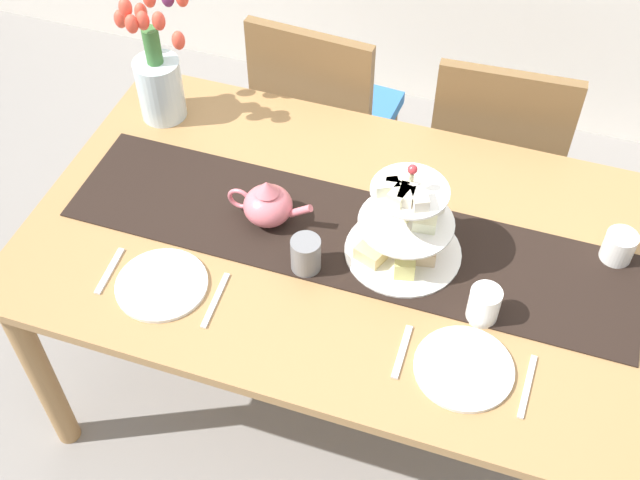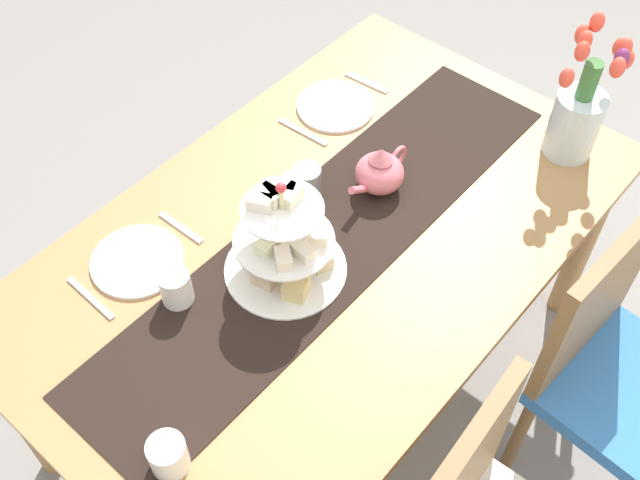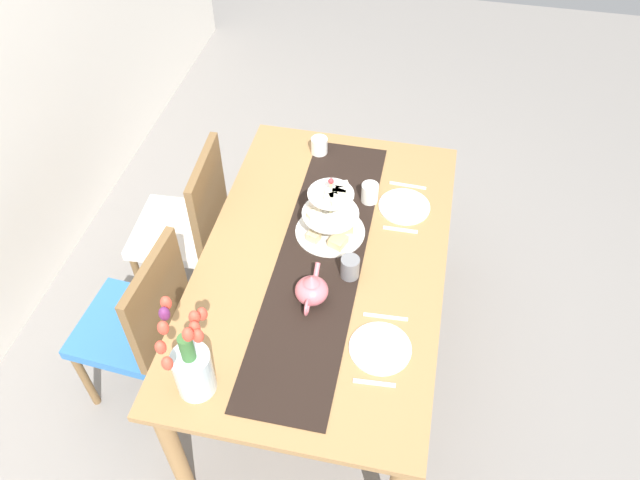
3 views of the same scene
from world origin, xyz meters
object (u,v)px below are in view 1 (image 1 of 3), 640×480
object	(u,v)px
dinner_plate_left	(162,285)
chair_right	(495,152)
fork_left	(110,271)
fork_right	(402,352)
chair_left	(323,115)
mug_white_text	(484,305)
dining_table	(345,262)
dinner_plate_right	(464,368)
tulip_vase	(158,75)
mug_grey	(306,254)
knife_left	(216,300)
teapot	(267,204)
tiered_cake_stand	(405,227)
knife_right	(527,386)
cream_jug	(619,247)

from	to	relation	value
dinner_plate_left	chair_right	bearing A→B (deg)	56.24
fork_left	fork_right	world-z (taller)	same
chair_left	mug_white_text	world-z (taller)	chair_left
fork_right	mug_white_text	world-z (taller)	mug_white_text
dining_table	dinner_plate_right	size ratio (longest dim) A/B	7.23
chair_left	mug_white_text	bearing A→B (deg)	-51.47
tulip_vase	mug_grey	size ratio (longest dim) A/B	4.33
knife_left	dinner_plate_right	world-z (taller)	dinner_plate_right
chair_right	tulip_vase	distance (m)	1.12
teapot	dinner_plate_left	distance (m)	0.34
fork_right	fork_left	bearing A→B (deg)	180.00
tulip_vase	dinner_plate_right	size ratio (longest dim) A/B	1.79
tiered_cake_stand	dinner_plate_left	bearing A→B (deg)	-151.39
tulip_vase	mug_grey	distance (m)	0.75
fork_left	tiered_cake_stand	bearing A→B (deg)	23.26
chair_left	fork_left	xyz separation A→B (m)	(-0.23, -1.02, 0.24)
tiered_cake_stand	tulip_vase	distance (m)	0.88
tiered_cake_stand	mug_grey	distance (m)	0.26
mug_grey	knife_right	bearing A→B (deg)	-16.22
chair_right	fork_right	size ratio (longest dim) A/B	6.07
dining_table	tulip_vase	distance (m)	0.78
fork_left	fork_right	xyz separation A→B (m)	(0.76, 0.00, 0.00)
tiered_cake_stand	mug_grey	bearing A→B (deg)	-150.54
tulip_vase	fork_left	xyz separation A→B (m)	(0.14, -0.60, -0.14)
chair_left	knife_left	xyz separation A→B (m)	(0.06, -1.02, 0.24)
cream_jug	dinner_plate_right	distance (m)	0.54
dining_table	cream_jug	world-z (taller)	cream_jug
chair_right	mug_grey	size ratio (longest dim) A/B	9.58
tiered_cake_stand	knife_right	world-z (taller)	tiered_cake_stand
chair_left	dinner_plate_left	bearing A→B (deg)	-94.53
dining_table	knife_left	distance (m)	0.39
chair_left	dinner_plate_right	world-z (taller)	chair_left
fork_left	chair_right	bearing A→B (deg)	50.99
teapot	fork_right	size ratio (longest dim) A/B	1.59
cream_jug	knife_left	size ratio (longest dim) A/B	0.50
knife_right	fork_left	bearing A→B (deg)	180.00
knife_left	tulip_vase	bearing A→B (deg)	125.31
knife_right	cream_jug	bearing A→B (deg)	71.46
fork_right	mug_grey	size ratio (longest dim) A/B	1.58
dinner_plate_left	dining_table	bearing A→B (deg)	37.27
knife_right	mug_white_text	size ratio (longest dim) A/B	1.79
teapot	tulip_vase	xyz separation A→B (m)	(-0.45, 0.31, 0.08)
dinner_plate_left	knife_right	world-z (taller)	dinner_plate_left
knife_left	dinner_plate_right	xyz separation A→B (m)	(0.62, 0.00, 0.00)
dinner_plate_left	mug_white_text	bearing A→B (deg)	11.75
cream_jug	dinner_plate_right	xyz separation A→B (m)	(-0.30, -0.45, -0.04)
knife_left	mug_grey	world-z (taller)	mug_grey
chair_right	knife_left	bearing A→B (deg)	-117.79
teapot	knife_left	bearing A→B (deg)	-94.97
knife_left	knife_right	world-z (taller)	same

